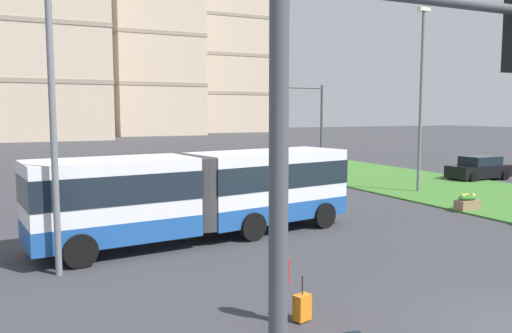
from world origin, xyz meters
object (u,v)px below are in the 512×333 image
object	(u,v)px
streetlight_median	(421,93)
apartment_tower_centre	(154,15)
car_maroon_sedan	(96,190)
articulated_bus	(202,192)
car_black_sedan	(479,169)
rolling_suitcase	(302,307)
streetlight_left	(51,78)
apartment_tower_eastcentre	(226,41)
traffic_light_near_left	(380,178)
apartment_tower_westcentre	(41,31)
pedestrian_crossing	(279,276)
flower_planter_3	(467,202)
traffic_light_far_right	(307,116)

from	to	relation	value
streetlight_median	apartment_tower_centre	xyz separation A→B (m)	(5.62, 82.27, 18.41)
car_maroon_sedan	articulated_bus	bearing A→B (deg)	-73.26
car_black_sedan	rolling_suitcase	bearing A→B (deg)	-145.57
streetlight_left	apartment_tower_eastcentre	size ratio (longest dim) A/B	0.23
articulated_bus	traffic_light_near_left	bearing A→B (deg)	-102.38
articulated_bus	apartment_tower_eastcentre	xyz separation A→B (m)	(39.46, 97.14, 19.61)
rolling_suitcase	apartment_tower_centre	xyz separation A→B (m)	(20.57, 95.14, 23.62)
streetlight_left	streetlight_median	size ratio (longest dim) A/B	0.97
traffic_light_near_left	streetlight_median	xyz separation A→B (m)	(17.42, 18.46, 1.63)
car_maroon_sedan	apartment_tower_westcentre	bearing A→B (deg)	89.06
traffic_light_near_left	apartment_tower_eastcentre	bearing A→B (deg)	69.02
apartment_tower_centre	car_maroon_sedan	bearing A→B (deg)	-105.99
pedestrian_crossing	rolling_suitcase	bearing A→B (deg)	-23.96
apartment_tower_centre	apartment_tower_eastcentre	xyz separation A→B (m)	(19.38, 9.90, -2.67)
flower_planter_3	streetlight_median	size ratio (longest dim) A/B	0.11
pedestrian_crossing	rolling_suitcase	distance (m)	0.85
flower_planter_3	car_maroon_sedan	bearing A→B (deg)	150.16
articulated_bus	pedestrian_crossing	size ratio (longest dim) A/B	6.91
pedestrian_crossing	apartment_tower_eastcentre	distance (m)	114.17
apartment_tower_eastcentre	rolling_suitcase	bearing A→B (deg)	-110.82
streetlight_left	flower_planter_3	bearing A→B (deg)	6.54
car_maroon_sedan	traffic_light_near_left	distance (m)	22.09
car_maroon_sedan	flower_planter_3	world-z (taller)	car_maroon_sedan
apartment_tower_westcentre	traffic_light_near_left	bearing A→B (deg)	-90.99
car_black_sedan	flower_planter_3	bearing A→B (deg)	-140.46
pedestrian_crossing	streetlight_median	xyz separation A→B (m)	(15.40, 12.67, 4.52)
pedestrian_crossing	streetlight_left	distance (m)	8.05
traffic_light_near_left	apartment_tower_westcentre	distance (m)	91.59
traffic_light_far_right	apartment_tower_centre	xyz separation A→B (m)	(9.04, 75.73, 19.69)
car_black_sedan	flower_planter_3	size ratio (longest dim) A/B	4.05
apartment_tower_westcentre	apartment_tower_eastcentre	distance (m)	45.67
articulated_bus	apartment_tower_centre	size ratio (longest dim) A/B	0.25
rolling_suitcase	streetlight_left	size ratio (longest dim) A/B	0.10
car_black_sedan	apartment_tower_centre	world-z (taller)	apartment_tower_centre
car_maroon_sedan	rolling_suitcase	bearing A→B (deg)	-82.88
articulated_bus	rolling_suitcase	xyz separation A→B (m)	(-0.49, -7.90, -1.34)
car_black_sedan	apartment_tower_centre	xyz separation A→B (m)	(-1.92, 79.73, 23.18)
car_black_sedan	streetlight_left	size ratio (longest dim) A/B	0.45
car_maroon_sedan	traffic_light_far_right	world-z (taller)	traffic_light_far_right
apartment_tower_centre	streetlight_median	bearing A→B (deg)	-93.91
car_maroon_sedan	streetlight_median	world-z (taller)	streetlight_median
pedestrian_crossing	streetlight_median	distance (m)	20.44
traffic_light_near_left	streetlight_median	world-z (taller)	streetlight_median
car_maroon_sedan	apartment_tower_centre	world-z (taller)	apartment_tower_centre
car_black_sedan	rolling_suitcase	size ratio (longest dim) A/B	4.60
traffic_light_far_right	apartment_tower_eastcentre	xyz separation A→B (m)	(28.42, 85.63, 17.02)
car_black_sedan	traffic_light_far_right	xyz separation A→B (m)	(-10.95, 4.00, 3.50)
articulated_bus	flower_planter_3	bearing A→B (deg)	-1.28
pedestrian_crossing	apartment_tower_centre	bearing A→B (deg)	77.52
apartment_tower_centre	apartment_tower_eastcentre	distance (m)	21.92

